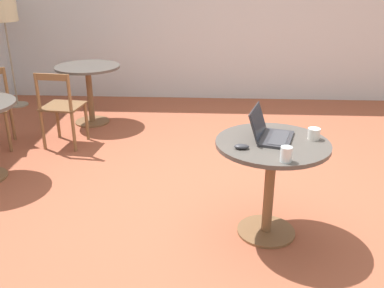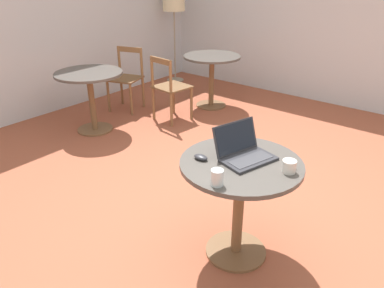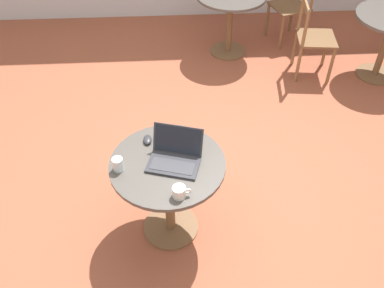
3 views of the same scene
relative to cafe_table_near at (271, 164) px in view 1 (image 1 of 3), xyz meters
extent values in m
plane|color=#9E5138|center=(0.44, 0.41, -0.58)|extent=(16.00, 16.00, 0.00)
cube|color=silver|center=(3.67, 0.41, 0.77)|extent=(0.06, 9.40, 2.70)
cylinder|color=brown|center=(0.00, 0.00, -0.57)|extent=(0.44, 0.44, 0.02)
cylinder|color=brown|center=(0.00, 0.00, -0.21)|extent=(0.07, 0.07, 0.69)
cylinder|color=#4C4742|center=(0.00, 0.00, 0.15)|extent=(0.80, 0.80, 0.03)
cylinder|color=brown|center=(2.42, 2.00, -0.57)|extent=(0.44, 0.44, 0.02)
cylinder|color=brown|center=(2.42, 2.00, -0.21)|extent=(0.07, 0.07, 0.69)
cylinder|color=#4C4742|center=(2.42, 2.00, 0.15)|extent=(0.80, 0.80, 0.03)
cylinder|color=brown|center=(1.86, 2.25, -0.35)|extent=(0.04, 0.04, 0.44)
cylinder|color=brown|center=(1.82, 1.89, -0.35)|extent=(0.04, 0.04, 0.44)
cylinder|color=brown|center=(1.51, 2.29, -0.35)|extent=(0.04, 0.04, 0.44)
cylinder|color=brown|center=(1.47, 1.93, -0.35)|extent=(0.04, 0.04, 0.44)
cube|color=brown|center=(1.66, 2.09, -0.12)|extent=(0.45, 0.45, 0.02)
cylinder|color=brown|center=(1.51, 2.29, 0.08)|extent=(0.04, 0.04, 0.39)
cylinder|color=brown|center=(1.47, 1.93, 0.08)|extent=(0.04, 0.04, 0.39)
cube|color=brown|center=(1.49, 2.11, 0.25)|extent=(0.07, 0.39, 0.07)
cylinder|color=brown|center=(1.42, 2.64, -0.35)|extent=(0.04, 0.04, 0.44)
cylinder|color=brown|center=(1.76, 2.75, -0.35)|extent=(0.04, 0.04, 0.44)
cylinder|color=brown|center=(1.76, 2.75, 0.08)|extent=(0.04, 0.04, 0.39)
cylinder|color=#9E937F|center=(3.10, 3.30, -0.57)|extent=(0.30, 0.30, 0.02)
cylinder|color=#9E937F|center=(3.10, 3.30, 0.03)|extent=(0.02, 0.02, 1.20)
cylinder|color=beige|center=(3.10, 3.30, 0.76)|extent=(0.37, 0.37, 0.28)
cube|color=#2D2D33|center=(0.04, -0.03, 0.18)|extent=(0.39, 0.30, 0.02)
cube|color=#38383D|center=(0.04, -0.05, 0.19)|extent=(0.31, 0.19, 0.00)
cube|color=#2D2D33|center=(0.08, 0.10, 0.29)|extent=(0.35, 0.17, 0.20)
cube|color=black|center=(0.08, 0.10, 0.29)|extent=(0.32, 0.15, 0.18)
ellipsoid|color=#2D2D33|center=(-0.14, 0.22, 0.18)|extent=(0.06, 0.10, 0.03)
cylinder|color=silver|center=(0.07, -0.29, 0.21)|extent=(0.09, 0.09, 0.08)
torus|color=silver|center=(0.13, -0.29, 0.21)|extent=(0.05, 0.01, 0.05)
cylinder|color=silver|center=(-0.33, -0.04, 0.22)|extent=(0.07, 0.07, 0.10)
camera|label=1|loc=(-2.79, 0.42, 1.29)|focal=40.00mm
camera|label=2|loc=(-1.85, -1.09, 1.32)|focal=35.00mm
camera|label=3|loc=(0.05, -2.03, 2.28)|focal=40.00mm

